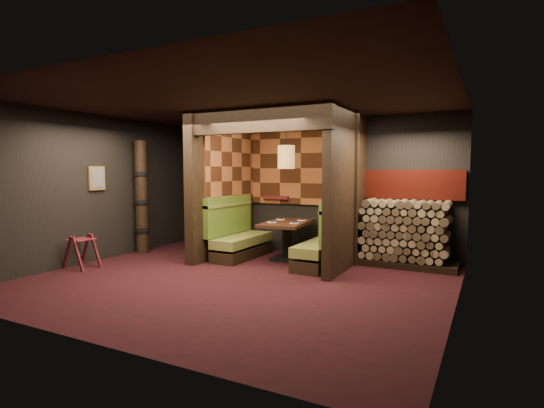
{
  "coord_description": "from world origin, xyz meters",
  "views": [
    {
      "loc": [
        3.61,
        -5.64,
        1.77
      ],
      "look_at": [
        0.0,
        1.3,
        1.15
      ],
      "focal_mm": 28.0,
      "sensor_mm": 36.0,
      "label": 1
    }
  ],
  "objects": [
    {
      "name": "totem_column",
      "position": [
        -3.05,
        1.1,
        1.19
      ],
      "size": [
        0.31,
        0.31,
        2.4
      ],
      "color": "black",
      "rests_on": "floor"
    },
    {
      "name": "partition_left",
      "position": [
        -1.35,
        1.65,
        1.43
      ],
      "size": [
        0.2,
        2.2,
        2.85
      ],
      "primitive_type": "cube",
      "color": "black",
      "rests_on": "floor"
    },
    {
      "name": "firewood_stack",
      "position": [
        2.29,
        2.35,
        0.61
      ],
      "size": [
        1.73,
        0.7,
        1.22
      ],
      "color": "black",
      "rests_on": "floor"
    },
    {
      "name": "wall_right",
      "position": [
        3.26,
        0.0,
        1.43
      ],
      "size": [
        0.02,
        5.5,
        2.85
      ],
      "primitive_type": "cube",
      "color": "black",
      "rests_on": "ground"
    },
    {
      "name": "lacquer_shelf",
      "position": [
        -0.6,
        2.65,
        1.18
      ],
      "size": [
        0.6,
        0.12,
        0.07
      ],
      "primitive_type": "cube",
      "color": "#59151B",
      "rests_on": "wall_back"
    },
    {
      "name": "tapa_back_panel",
      "position": [
        -0.02,
        2.71,
        1.82
      ],
      "size": [
        2.4,
        0.06,
        1.55
      ],
      "primitive_type": "cube",
      "color": "brown",
      "rests_on": "wall_back"
    },
    {
      "name": "booth_bench_right",
      "position": [
        0.93,
        1.65,
        0.4
      ],
      "size": [
        0.68,
        1.6,
        1.14
      ],
      "color": "black",
      "rests_on": "floor"
    },
    {
      "name": "header_beam",
      "position": [
        -0.02,
        0.7,
        2.63
      ],
      "size": [
        2.85,
        0.18,
        0.44
      ],
      "primitive_type": "cube",
      "color": "black",
      "rests_on": "partition_left"
    },
    {
      "name": "wall_front",
      "position": [
        0.0,
        -2.76,
        1.43
      ],
      "size": [
        6.5,
        0.02,
        2.85
      ],
      "primitive_type": "cube",
      "color": "black",
      "rests_on": "ground"
    },
    {
      "name": "booth_bench_left",
      "position": [
        -0.96,
        1.65,
        0.4
      ],
      "size": [
        0.68,
        1.6,
        1.14
      ],
      "color": "black",
      "rests_on": "floor"
    },
    {
      "name": "mosaic_header",
      "position": [
        2.29,
        2.68,
        1.5
      ],
      "size": [
        1.83,
        0.1,
        0.56
      ],
      "primitive_type": "cube",
      "color": "maroon",
      "rests_on": "wall_back"
    },
    {
      "name": "wall_left",
      "position": [
        -3.26,
        0.0,
        1.43
      ],
      "size": [
        0.02,
        5.5,
        2.85
      ],
      "primitive_type": "cube",
      "color": "black",
      "rests_on": "ground"
    },
    {
      "name": "floor",
      "position": [
        0.0,
        0.0,
        -0.01
      ],
      "size": [
        6.5,
        5.5,
        0.02
      ],
      "primitive_type": "cube",
      "color": "black",
      "rests_on": "ground"
    },
    {
      "name": "tapa_side_panel",
      "position": [
        -1.23,
        1.82,
        1.85
      ],
      "size": [
        0.04,
        1.85,
        1.45
      ],
      "primitive_type": "cube",
      "color": "brown",
      "rests_on": "partition_left"
    },
    {
      "name": "ceiling",
      "position": [
        0.0,
        0.0,
        2.86
      ],
      "size": [
        6.5,
        5.5,
        0.02
      ],
      "primitive_type": "cube",
      "color": "black",
      "rests_on": "ground"
    },
    {
      "name": "bay_front_post",
      "position": [
        1.39,
        1.96,
        1.43
      ],
      "size": [
        0.08,
        0.08,
        2.85
      ],
      "primitive_type": "cube",
      "color": "black",
      "rests_on": "floor"
    },
    {
      "name": "dining_table",
      "position": [
        0.04,
        1.87,
        0.53
      ],
      "size": [
        0.96,
        1.53,
        0.77
      ],
      "color": "black",
      "rests_on": "floor"
    },
    {
      "name": "wall_back",
      "position": [
        0.0,
        2.76,
        1.43
      ],
      "size": [
        6.5,
        0.02,
        2.85
      ],
      "primitive_type": "cube",
      "color": "black",
      "rests_on": "ground"
    },
    {
      "name": "framed_picture",
      "position": [
        -3.22,
        0.1,
        1.62
      ],
      "size": [
        0.05,
        0.36,
        0.46
      ],
      "color": "olive",
      "rests_on": "wall_left"
    },
    {
      "name": "luggage_rack",
      "position": [
        -2.97,
        -0.49,
        0.32
      ],
      "size": [
        0.6,
        0.43,
        0.65
      ],
      "color": "#441013",
      "rests_on": "floor"
    },
    {
      "name": "pendant_lamp",
      "position": [
        0.04,
        1.82,
        2.03
      ],
      "size": [
        0.33,
        0.33,
        1.05
      ],
      "color": "olive",
      "rests_on": "ceiling"
    },
    {
      "name": "partition_right",
      "position": [
        1.3,
        1.7,
        1.43
      ],
      "size": [
        0.15,
        2.1,
        2.85
      ],
      "primitive_type": "cube",
      "color": "black",
      "rests_on": "floor"
    },
    {
      "name": "place_settings",
      "position": [
        0.04,
        1.87,
        0.78
      ],
      "size": [
        0.69,
        0.73,
        0.03
      ],
      "color": "white",
      "rests_on": "dining_table"
    }
  ]
}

